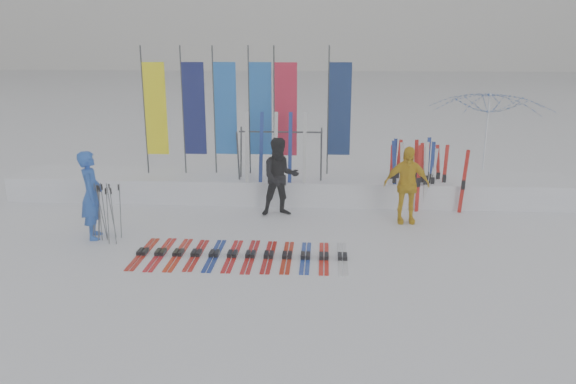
# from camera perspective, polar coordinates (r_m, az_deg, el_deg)

# --- Properties ---
(ground) EXTENTS (120.00, 120.00, 0.00)m
(ground) POSITION_cam_1_polar(r_m,az_deg,el_deg) (10.06, -1.75, -7.92)
(ground) COLOR white
(ground) RESTS_ON ground
(snow_bank) EXTENTS (14.00, 1.60, 0.60)m
(snow_bank) POSITION_cam_1_polar(r_m,az_deg,el_deg) (14.31, -0.02, 0.52)
(snow_bank) COLOR white
(snow_bank) RESTS_ON ground
(person_blue) EXTENTS (0.60, 0.76, 1.82)m
(person_blue) POSITION_cam_1_polar(r_m,az_deg,el_deg) (12.02, -19.33, -0.30)
(person_blue) COLOR blue
(person_blue) RESTS_ON ground
(person_black) EXTENTS (1.02, 0.88, 1.81)m
(person_black) POSITION_cam_1_polar(r_m,az_deg,el_deg) (12.83, -0.81, 1.53)
(person_black) COLOR black
(person_black) RESTS_ON ground
(person_yellow) EXTENTS (1.03, 0.48, 1.72)m
(person_yellow) POSITION_cam_1_polar(r_m,az_deg,el_deg) (12.59, 11.95, 0.72)
(person_yellow) COLOR gold
(person_yellow) RESTS_ON ground
(tent_canopy) EXTENTS (3.12, 3.17, 2.76)m
(tent_canopy) POSITION_cam_1_polar(r_m,az_deg,el_deg) (15.37, 19.53, 4.79)
(tent_canopy) COLOR white
(tent_canopy) RESTS_ON ground
(ski_row) EXTENTS (3.96, 1.70, 0.07)m
(ski_row) POSITION_cam_1_polar(r_m,az_deg,el_deg) (10.67, -4.84, -6.36)
(ski_row) COLOR #B1190E
(ski_row) RESTS_ON ground
(pole_cluster) EXTENTS (0.64, 0.42, 1.25)m
(pole_cluster) POSITION_cam_1_polar(r_m,az_deg,el_deg) (11.88, -18.21, -1.99)
(pole_cluster) COLOR #595B60
(pole_cluster) RESTS_ON ground
(feather_flags) EXTENTS (5.19, 0.25, 3.20)m
(feather_flags) POSITION_cam_1_polar(r_m,az_deg,el_deg) (14.22, -4.68, 8.36)
(feather_flags) COLOR #383A3F
(feather_flags) RESTS_ON ground
(ski_rack) EXTENTS (2.04, 0.80, 1.23)m
(ski_rack) POSITION_cam_1_polar(r_m,az_deg,el_deg) (13.69, -0.80, 4.48)
(ski_rack) COLOR #383A3F
(ski_rack) RESTS_ON ground
(upright_skis) EXTENTS (1.66, 1.12, 1.70)m
(upright_skis) POSITION_cam_1_polar(r_m,az_deg,el_deg) (13.86, 13.27, 1.68)
(upright_skis) COLOR navy
(upright_skis) RESTS_ON ground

